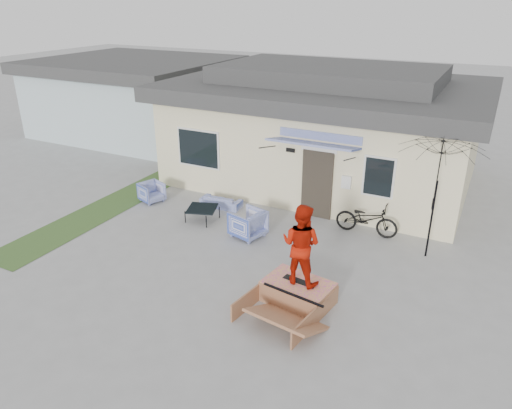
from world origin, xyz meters
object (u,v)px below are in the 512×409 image
at_px(bicycle, 367,216).
at_px(skate_ramp, 298,292).
at_px(skater, 301,243).
at_px(loveseat, 221,199).
at_px(coffee_table, 202,214).
at_px(skateboard, 300,281).
at_px(armchair_right, 248,222).
at_px(patio_umbrella, 435,194).
at_px(armchair_left, 152,191).

height_order(bicycle, skate_ramp, bicycle).
xyz_separation_m(skate_ramp, skater, (0.01, 0.05, 1.20)).
relative_size(bicycle, skater, 0.97).
relative_size(loveseat, coffee_table, 1.60).
xyz_separation_m(loveseat, skater, (4.20, -3.68, 1.19)).
bearing_deg(skateboard, armchair_right, 145.61).
bearing_deg(skateboard, skate_ramp, -90.91).
bearing_deg(bicycle, loveseat, 92.39).
height_order(bicycle, patio_umbrella, patio_umbrella).
bearing_deg(patio_umbrella, bicycle, 162.81).
height_order(armchair_left, armchair_right, armchair_right).
height_order(loveseat, skate_ramp, loveseat).
xyz_separation_m(armchair_left, skater, (6.47, -3.02, 1.09)).
bearing_deg(skate_ramp, coffee_table, 156.93).
bearing_deg(skateboard, skater, -82.22).
xyz_separation_m(armchair_right, skater, (2.48, -2.25, 1.02)).
distance_m(armchair_right, patio_umbrella, 4.99).
height_order(armchair_left, patio_umbrella, patio_umbrella).
relative_size(patio_umbrella, skateboard, 3.31).
bearing_deg(loveseat, bicycle, 179.62).
bearing_deg(coffee_table, skateboard, -31.23).
bearing_deg(skate_ramp, loveseat, 147.10).
bearing_deg(patio_umbrella, skate_ramp, -122.91).
xyz_separation_m(coffee_table, skateboard, (4.19, -2.54, 0.30)).
xyz_separation_m(skateboard, skater, (0.00, -0.00, 0.94)).
distance_m(armchair_right, bicycle, 3.37).
bearing_deg(skateboard, armchair_left, 162.75).
distance_m(skateboard, skater, 0.94).
distance_m(bicycle, skater, 4.03).
xyz_separation_m(coffee_table, bicycle, (4.64, 1.36, 0.36)).
xyz_separation_m(coffee_table, skate_ramp, (4.18, -2.59, 0.04)).
height_order(loveseat, armchair_left, armchair_left).
height_order(bicycle, skateboard, bicycle).
bearing_deg(skate_ramp, skateboard, 90.00).
bearing_deg(skate_ramp, armchair_left, 163.29).
xyz_separation_m(armchair_right, skate_ramp, (2.47, -2.30, -0.19)).
distance_m(armchair_left, skate_ramp, 7.15).
height_order(armchair_right, skateboard, armchair_right).
relative_size(armchair_left, skateboard, 0.93).
bearing_deg(armchair_left, armchair_right, -80.32).
distance_m(loveseat, armchair_left, 2.36).
xyz_separation_m(bicycle, skater, (-0.45, -3.90, 0.88)).
relative_size(bicycle, patio_umbrella, 0.69).
relative_size(armchair_right, skate_ramp, 0.44).
distance_m(coffee_table, skate_ramp, 4.92).
xyz_separation_m(loveseat, patio_umbrella, (6.40, -0.31, 1.49)).
height_order(coffee_table, skateboard, skateboard).
height_order(armchair_left, skater, skater).
xyz_separation_m(armchair_right, skateboard, (2.48, -2.25, 0.08)).
relative_size(skate_ramp, skater, 1.07).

